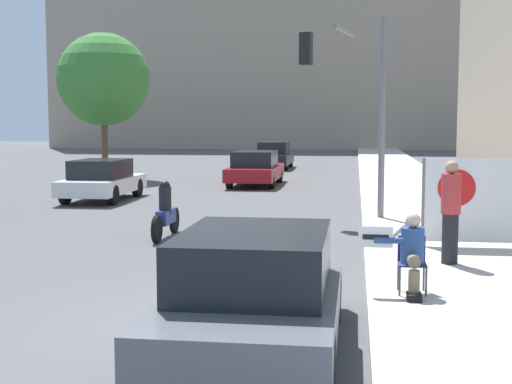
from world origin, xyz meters
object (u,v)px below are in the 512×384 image
object	(u,v)px
jogger_on_sidewalk	(451,211)
street_tree_midblock	(103,80)
traffic_light_pole	(351,85)
parked_car_curbside	(256,292)
car_on_road_midblock	(255,168)
car_on_road_nearest	(102,180)
car_on_road_distant	(274,155)
protest_banner	(482,201)
seated_protester	(411,251)
motorcycle_on_road	(166,213)

from	to	relation	value
jogger_on_sidewalk	street_tree_midblock	bearing A→B (deg)	-70.75
traffic_light_pole	parked_car_curbside	world-z (taller)	traffic_light_pole
jogger_on_sidewalk	car_on_road_midblock	distance (m)	17.26
parked_car_curbside	car_on_road_nearest	size ratio (longest dim) A/B	1.06
traffic_light_pole	car_on_road_distant	xyz separation A→B (m)	(-4.36, 20.47, -2.82)
protest_banner	street_tree_midblock	world-z (taller)	street_tree_midblock
parked_car_curbside	car_on_road_distant	bearing A→B (deg)	96.16
car_on_road_nearest	street_tree_midblock	distance (m)	9.71
jogger_on_sidewalk	car_on_road_nearest	bearing A→B (deg)	-60.85
seated_protester	traffic_light_pole	xyz separation A→B (m)	(-0.94, 8.50, 2.80)
traffic_light_pole	parked_car_curbside	bearing A→B (deg)	-94.99
jogger_on_sidewalk	seated_protester	bearing A→B (deg)	54.46
car_on_road_midblock	motorcycle_on_road	size ratio (longest dim) A/B	2.26
car_on_road_distant	street_tree_midblock	size ratio (longest dim) A/B	0.69
traffic_light_pole	car_on_road_midblock	xyz separation A→B (m)	(-3.95, 10.13, -2.85)
protest_banner	car_on_road_distant	distance (m)	25.84
protest_banner	parked_car_curbside	bearing A→B (deg)	-118.38
jogger_on_sidewalk	parked_car_curbside	size ratio (longest dim) A/B	0.41
parked_car_curbside	street_tree_midblock	xyz separation A→B (m)	(-10.20, 23.31, 3.79)
parked_car_curbside	motorcycle_on_road	xyz separation A→B (m)	(-3.15, 7.74, -0.16)
street_tree_midblock	jogger_on_sidewalk	bearing A→B (deg)	-54.94
traffic_light_pole	car_on_road_midblock	distance (m)	11.25
traffic_light_pole	protest_banner	bearing A→B (deg)	-59.57
seated_protester	street_tree_midblock	bearing A→B (deg)	116.15
protest_banner	traffic_light_pole	size ratio (longest dim) A/B	0.46
seated_protester	car_on_road_nearest	distance (m)	15.39
motorcycle_on_road	street_tree_midblock	world-z (taller)	street_tree_midblock
car_on_road_midblock	street_tree_midblock	bearing A→B (deg)	163.25
motorcycle_on_road	car_on_road_distant	bearing A→B (deg)	90.59
car_on_road_distant	traffic_light_pole	bearing A→B (deg)	-77.99
car_on_road_nearest	street_tree_midblock	bearing A→B (deg)	109.24
jogger_on_sidewalk	motorcycle_on_road	bearing A→B (deg)	-41.87
seated_protester	traffic_light_pole	distance (m)	9.00
seated_protester	protest_banner	distance (m)	4.41
parked_car_curbside	jogger_on_sidewalk	bearing A→B (deg)	60.53
seated_protester	protest_banner	size ratio (longest dim) A/B	0.50
seated_protester	protest_banner	bearing A→B (deg)	63.86
protest_banner	car_on_road_midblock	distance (m)	15.96
seated_protester	jogger_on_sidewalk	size ratio (longest dim) A/B	0.65
car_on_road_nearest	car_on_road_midblock	world-z (taller)	car_on_road_midblock
protest_banner	parked_car_curbside	size ratio (longest dim) A/B	0.54
car_on_road_midblock	car_on_road_distant	distance (m)	10.34
car_on_road_distant	parked_car_curbside	bearing A→B (deg)	-83.84
traffic_light_pole	car_on_road_distant	bearing A→B (deg)	102.01
jogger_on_sidewalk	car_on_road_distant	size ratio (longest dim) A/B	0.40
car_on_road_midblock	car_on_road_nearest	bearing A→B (deg)	-124.27
jogger_on_sidewalk	motorcycle_on_road	size ratio (longest dim) A/B	0.86
traffic_light_pole	parked_car_curbside	size ratio (longest dim) A/B	1.17
protest_banner	motorcycle_on_road	distance (m)	6.83
car_on_road_midblock	car_on_road_distant	bearing A→B (deg)	92.25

